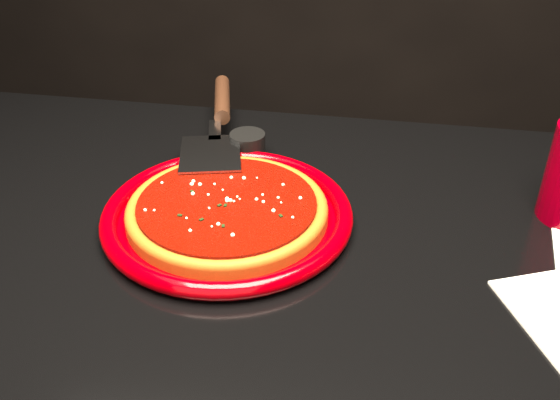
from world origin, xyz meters
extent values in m
cylinder|color=#830004|center=(-0.08, 0.07, 0.76)|extent=(0.32, 0.32, 0.02)
cylinder|color=brown|center=(-0.08, 0.07, 0.76)|extent=(0.26, 0.26, 0.01)
torus|color=brown|center=(-0.08, 0.07, 0.77)|extent=(0.26, 0.26, 0.02)
cylinder|color=#720901|center=(-0.08, 0.07, 0.78)|extent=(0.23, 0.23, 0.01)
cylinder|color=black|center=(-0.10, 0.24, 0.77)|extent=(0.06, 0.06, 0.04)
camera|label=1|loc=(0.09, -0.54, 1.19)|focal=40.00mm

